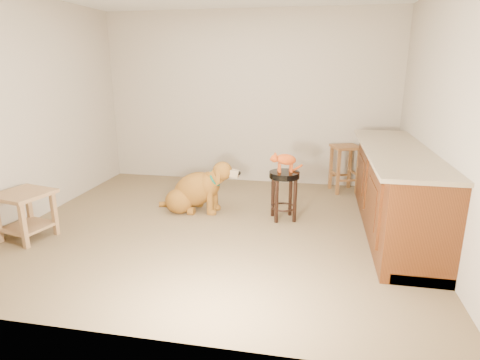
% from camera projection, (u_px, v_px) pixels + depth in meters
% --- Properties ---
extents(floor, '(4.50, 4.00, 0.01)m').
position_uv_depth(floor, '(219.00, 227.00, 4.62)').
color(floor, brown).
rests_on(floor, ground).
extents(room_shell, '(4.54, 4.04, 2.62)m').
position_uv_depth(room_shell, '(216.00, 78.00, 4.16)').
color(room_shell, '#A29682').
rests_on(room_shell, ground).
extents(cabinet_run, '(0.70, 2.56, 0.94)m').
position_uv_depth(cabinet_run, '(395.00, 193.00, 4.43)').
color(cabinet_run, '#47210C').
rests_on(cabinet_run, ground).
extents(padded_stool, '(0.38, 0.38, 0.59)m').
position_uv_depth(padded_stool, '(284.00, 186.00, 4.77)').
color(padded_stool, black).
rests_on(padded_stool, ground).
extents(wood_stool, '(0.47, 0.47, 0.68)m').
position_uv_depth(wood_stool, '(344.00, 168.00, 5.86)').
color(wood_stool, brown).
rests_on(wood_stool, ground).
extents(side_table, '(0.60, 0.60, 0.52)m').
position_uv_depth(side_table, '(25.00, 208.00, 4.24)').
color(side_table, olive).
rests_on(side_table, ground).
extents(golden_retriever, '(1.12, 0.57, 0.71)m').
position_uv_depth(golden_retriever, '(196.00, 191.00, 5.09)').
color(golden_retriever, brown).
rests_on(golden_retriever, ground).
extents(tabby_kitten, '(0.38, 0.25, 0.26)m').
position_uv_depth(tabby_kitten, '(284.00, 160.00, 4.68)').
color(tabby_kitten, '#9F3A0F').
rests_on(tabby_kitten, padded_stool).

